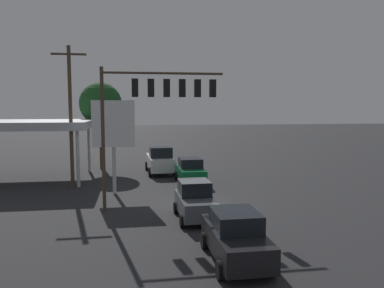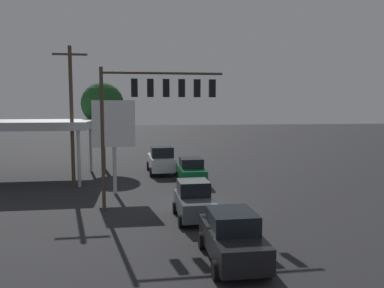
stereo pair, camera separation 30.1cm
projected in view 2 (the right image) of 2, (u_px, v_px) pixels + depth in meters
name	position (u px, v px, depth m)	size (l,w,h in m)	color
ground_plane	(197.00, 205.00, 22.12)	(200.00, 200.00, 0.00)	#262628
traffic_signal_assembly	(155.00, 100.00, 20.85)	(6.82, 0.43, 7.98)	#473828
utility_pole	(72.00, 114.00, 26.72)	(2.40, 0.26, 10.10)	#473828
gas_station_canopy	(17.00, 125.00, 29.49)	(11.52, 7.99, 4.73)	#B2B7BC
price_sign	(114.00, 127.00, 24.77)	(2.81, 0.27, 6.25)	#B7B7BC
pickup_parked	(161.00, 161.00, 32.85)	(2.46, 5.29, 2.40)	silver
sedan_far	(232.00, 237.00, 14.03)	(2.07, 4.40, 1.93)	black
hatchback_crossing	(194.00, 201.00, 19.42)	(2.02, 3.83, 1.97)	#474C51
sedan_waiting	(191.00, 171.00, 28.59)	(2.08, 4.41, 1.93)	#0C592D
street_tree	(102.00, 104.00, 34.83)	(3.92, 3.92, 8.09)	#4C331E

